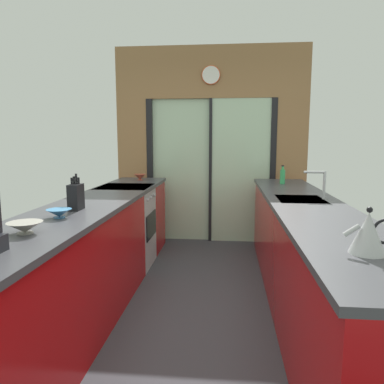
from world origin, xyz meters
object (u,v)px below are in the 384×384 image
at_px(mixing_bowl_far, 140,177).
at_px(soap_bottle, 283,176).
at_px(oven_range, 126,227).
at_px(knife_block, 76,197).
at_px(mixing_bowl_near, 25,227).
at_px(kettle, 369,233).
at_px(mixing_bowl_mid, 59,213).

bearing_deg(mixing_bowl_far, soap_bottle, -7.44).
distance_m(oven_range, soap_bottle, 1.93).
distance_m(oven_range, knife_block, 1.49).
height_order(oven_range, knife_block, knife_block).
distance_m(oven_range, mixing_bowl_near, 2.15).
height_order(kettle, soap_bottle, same).
bearing_deg(oven_range, knife_block, -89.23).
relative_size(mixing_bowl_near, knife_block, 0.71).
bearing_deg(oven_range, soap_bottle, 12.66).
relative_size(mixing_bowl_far, knife_block, 0.57).
height_order(mixing_bowl_mid, mixing_bowl_far, mixing_bowl_far).
bearing_deg(oven_range, mixing_bowl_near, -89.49).
xyz_separation_m(oven_range, mixing_bowl_near, (0.02, -2.09, 0.50)).
relative_size(mixing_bowl_near, soap_bottle, 0.88).
bearing_deg(mixing_bowl_mid, kettle, -18.84).
relative_size(oven_range, mixing_bowl_near, 4.71).
relative_size(oven_range, knife_block, 3.36).
bearing_deg(mixing_bowl_mid, soap_bottle, 49.30).
relative_size(mixing_bowl_mid, soap_bottle, 0.76).
distance_m(mixing_bowl_near, mixing_bowl_far, 2.72).
xyz_separation_m(mixing_bowl_mid, soap_bottle, (1.78, 2.07, 0.06)).
relative_size(mixing_bowl_mid, mixing_bowl_far, 1.08).
distance_m(mixing_bowl_near, kettle, 1.79).
bearing_deg(mixing_bowl_near, soap_bottle, 54.44).
height_order(mixing_bowl_far, kettle, kettle).
bearing_deg(soap_bottle, mixing_bowl_far, 172.56).
relative_size(oven_range, mixing_bowl_mid, 5.49).
height_order(mixing_bowl_far, knife_block, knife_block).
distance_m(mixing_bowl_near, soap_bottle, 3.06).
distance_m(mixing_bowl_mid, mixing_bowl_far, 2.30).
distance_m(mixing_bowl_mid, knife_block, 0.29).
bearing_deg(mixing_bowl_far, kettle, -58.51).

